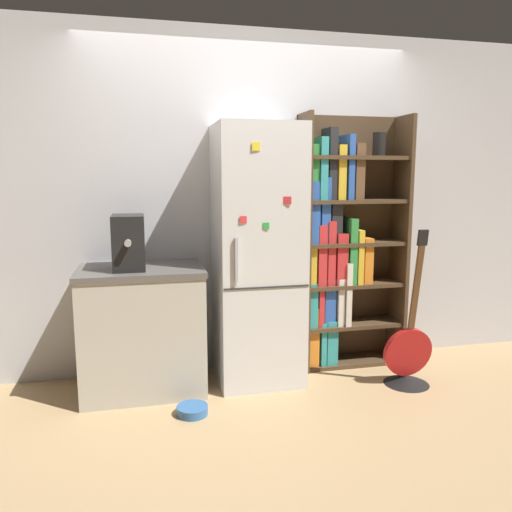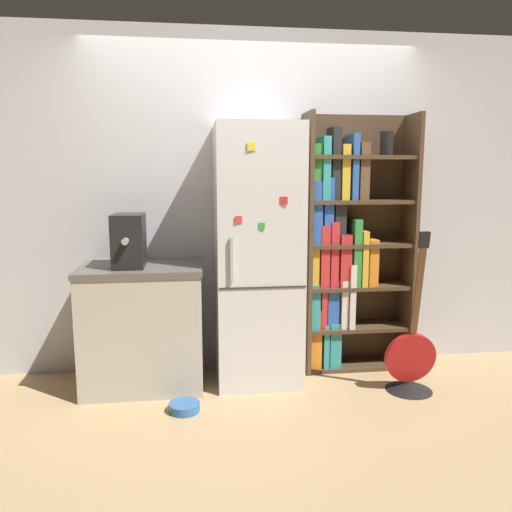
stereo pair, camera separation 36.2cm
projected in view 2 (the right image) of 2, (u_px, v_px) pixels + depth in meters
The scene contains 8 objects.
ground_plane at pixel (260, 386), 3.63m from camera, with size 16.00×16.00×0.00m, color tan.
wall_back at pixel (252, 204), 3.89m from camera, with size 8.00×0.05×2.60m.
refrigerator at pixel (257, 256), 3.64m from camera, with size 0.61×0.61×1.87m.
bookshelf at pixel (344, 248), 3.88m from camera, with size 0.85×0.31×1.98m.
kitchen_counter at pixel (143, 325), 3.60m from camera, with size 0.86×0.62×0.89m.
espresso_machine at pixel (129, 241), 3.45m from camera, with size 0.21×0.38×0.37m.
guitar at pixel (410, 368), 3.53m from camera, with size 0.37×0.33×1.15m.
pet_bowl at pixel (184, 406), 3.24m from camera, with size 0.20×0.20×0.06m.
Camera 2 is at (-0.46, -3.40, 1.51)m, focal length 35.00 mm.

